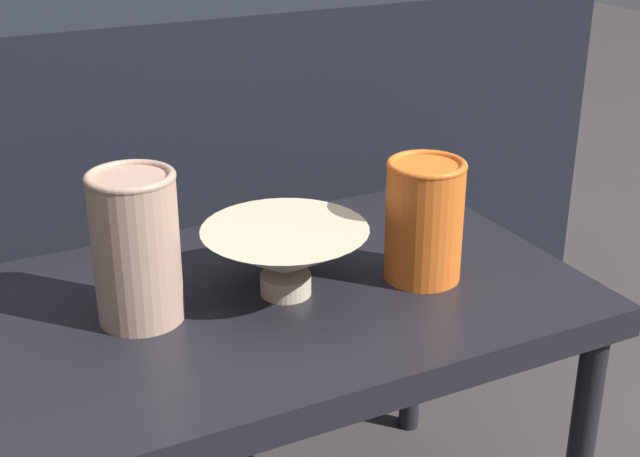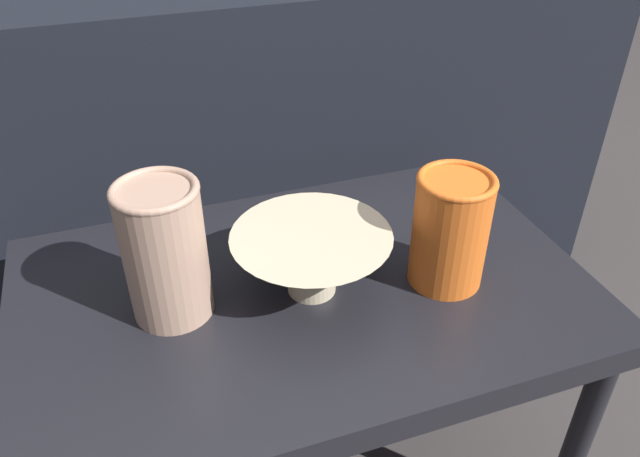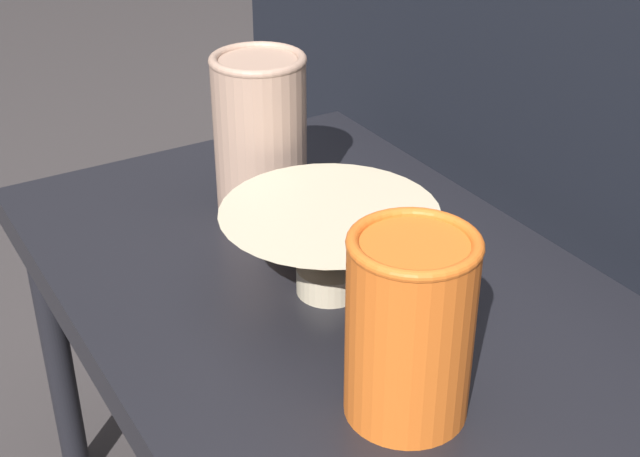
{
  "view_description": "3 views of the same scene",
  "coord_description": "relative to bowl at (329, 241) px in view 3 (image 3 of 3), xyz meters",
  "views": [
    {
      "loc": [
        -0.41,
        -0.93,
        0.98
      ],
      "look_at": [
        0.04,
        -0.04,
        0.55
      ],
      "focal_mm": 50.0,
      "sensor_mm": 36.0,
      "label": 1
    },
    {
      "loc": [
        -0.19,
        -0.62,
        1.0
      ],
      "look_at": [
        0.02,
        -0.01,
        0.55
      ],
      "focal_mm": 35.0,
      "sensor_mm": 36.0,
      "label": 2
    },
    {
      "loc": [
        0.63,
        -0.39,
        0.94
      ],
      "look_at": [
        -0.0,
        -0.01,
        0.52
      ],
      "focal_mm": 50.0,
      "sensor_mm": 36.0,
      "label": 3
    }
  ],
  "objects": [
    {
      "name": "bowl",
      "position": [
        0.0,
        0.0,
        0.0
      ],
      "size": [
        0.21,
        0.21,
        0.09
      ],
      "color": "#C1B293",
      "rests_on": "table"
    },
    {
      "name": "table",
      "position": [
        -0.01,
        0.01,
        -0.1
      ],
      "size": [
        0.77,
        0.49,
        0.46
      ],
      "color": "black",
      "rests_on": "ground_plane"
    },
    {
      "name": "vase_colorful_right",
      "position": [
        0.18,
        -0.04,
        0.03
      ],
      "size": [
        0.1,
        0.1,
        0.16
      ],
      "color": "orange",
      "rests_on": "table"
    },
    {
      "name": "vase_textured_left",
      "position": [
        -0.18,
        0.02,
        0.04
      ],
      "size": [
        0.1,
        0.1,
        0.18
      ],
      "color": "tan",
      "rests_on": "table"
    }
  ]
}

